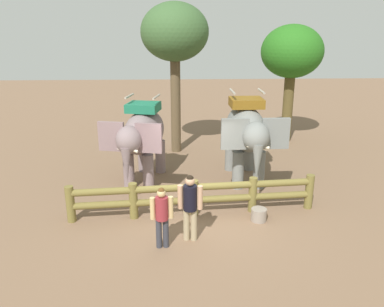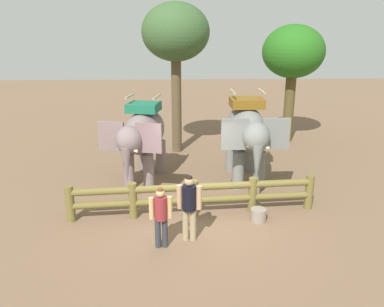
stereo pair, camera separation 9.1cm
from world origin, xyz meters
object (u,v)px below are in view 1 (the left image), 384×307
Objects in this scene: tourist_man_in_blue at (162,213)px; elephant_near_left at (142,135)px; elephant_center at (246,132)px; tree_far_left at (175,35)px; tree_back_center at (292,54)px; tourist_woman_in_black at (190,203)px; log_fence at (194,195)px; feed_bucket at (259,215)px.

elephant_near_left is at bearing 100.23° from tourist_man_in_blue.
tree_far_left is (-2.38, 3.52, 3.07)m from elephant_center.
tree_back_center reaches higher than elephant_center.
tourist_man_in_blue is 11.14m from tree_back_center.
elephant_near_left is 3.52m from elephant_center.
log_fence is at bearing 83.10° from tourist_woman_in_black.
elephant_center reaches higher than log_fence.
elephant_near_left is 0.68× the size of tree_back_center.
feed_bucket is (2.27, -6.46, -4.67)m from tree_far_left.
tourist_woman_in_black is at bearing 24.43° from tourist_man_in_blue.
elephant_center reaches higher than feed_bucket.
log_fence is 1.34× the size of tree_back_center.
elephant_near_left reaches higher than tourist_woman_in_black.
tree_far_left reaches higher than tourist_woman_in_black.
tourist_man_in_blue is 0.26× the size of tree_far_left.
elephant_near_left reaches higher than feed_bucket.
log_fence is at bearing 63.21° from tourist_man_in_blue.
log_fence is 4.48× the size of tourist_man_in_blue.
tourist_woman_in_black is at bearing -87.56° from tree_far_left.
tree_far_left is 14.09× the size of feed_bucket.
tourist_woman_in_black is 1.11× the size of tourist_man_in_blue.
tree_back_center is at bearing 60.34° from elephant_center.
elephant_center is at bearing -119.66° from tree_back_center.
tourist_woman_in_black is at bearing -118.00° from elephant_center.
tourist_woman_in_black reaches higher than feed_bucket.
tourist_man_in_blue is at bearing -79.77° from elephant_near_left.
tree_back_center is at bearing 57.66° from log_fence.
tourist_woman_in_black is (1.45, -3.91, -0.67)m from elephant_near_left.
tourist_woman_in_black is 10.52m from tree_back_center.
log_fence is 3.19m from elephant_near_left.
tourist_man_in_blue reaches higher than log_fence.
elephant_center is at bearing -55.92° from tree_far_left.
tourist_woman_in_black is (-2.06, -3.88, -0.75)m from elephant_center.
tree_back_center is at bearing 58.64° from tourist_man_in_blue.
tourist_woman_in_black is 0.29× the size of tree_far_left.
tree_back_center is 9.25m from feed_bucket.
tourist_man_in_blue is at bearing -121.36° from tree_back_center.
elephant_center is 4.46m from tourist_woman_in_black.
tourist_man_in_blue is (-0.86, -1.70, 0.31)m from log_fence.
tourist_woman_in_black is at bearing -154.40° from feed_bucket.
log_fence is at bearing 165.89° from feed_bucket.
log_fence is at bearing -127.23° from elephant_center.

